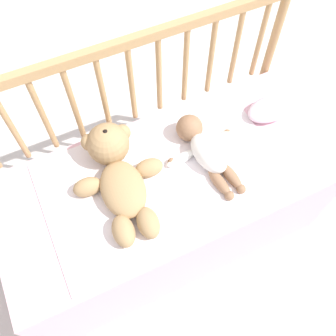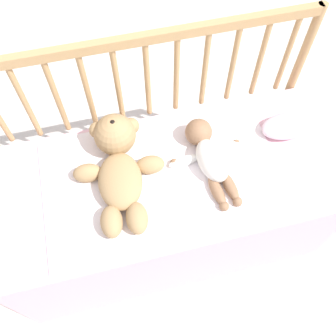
% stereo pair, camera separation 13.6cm
% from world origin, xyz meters
% --- Properties ---
extents(ground_plane, '(12.00, 12.00, 0.00)m').
position_xyz_m(ground_plane, '(0.00, 0.00, 0.00)').
color(ground_plane, silver).
extents(crib_mattress, '(1.31, 0.59, 0.54)m').
position_xyz_m(crib_mattress, '(0.00, 0.00, 0.27)').
color(crib_mattress, '#EDB7C6').
rests_on(crib_mattress, ground_plane).
extents(crib_rail, '(1.31, 0.04, 0.94)m').
position_xyz_m(crib_rail, '(0.00, 0.32, 0.67)').
color(crib_rail, tan).
rests_on(crib_rail, ground_plane).
extents(blanket, '(0.89, 0.55, 0.01)m').
position_xyz_m(blanket, '(-0.02, 0.00, 0.54)').
color(blanket, white).
rests_on(blanket, crib_mattress).
extents(teddy_bear, '(0.35, 0.48, 0.16)m').
position_xyz_m(teddy_bear, '(-0.17, 0.07, 0.60)').
color(teddy_bear, tan).
rests_on(teddy_bear, crib_mattress).
extents(baby, '(0.31, 0.38, 0.11)m').
position_xyz_m(baby, '(0.17, 0.03, 0.58)').
color(baby, white).
rests_on(baby, crib_mattress).
extents(small_pillow, '(0.21, 0.12, 0.06)m').
position_xyz_m(small_pillow, '(0.51, 0.09, 0.57)').
color(small_pillow, silver).
rests_on(small_pillow, crib_mattress).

